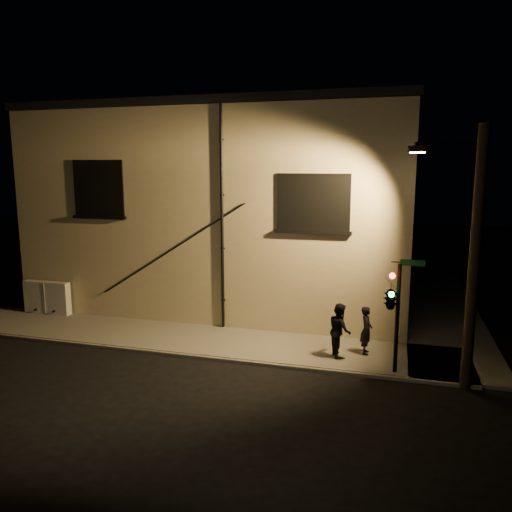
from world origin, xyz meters
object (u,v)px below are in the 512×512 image
(pedestrian_a, at_px, (366,330))
(pedestrian_b, at_px, (340,330))
(traffic_signal, at_px, (391,297))
(streetlamp_pole, at_px, (471,253))
(utility_cabinet, at_px, (47,297))

(pedestrian_a, relative_size, pedestrian_b, 0.91)
(pedestrian_b, relative_size, traffic_signal, 0.51)
(pedestrian_a, bearing_deg, traffic_signal, -155.52)
(pedestrian_a, bearing_deg, streetlamp_pole, -123.06)
(pedestrian_a, height_order, streetlamp_pole, streetlamp_pole)
(utility_cabinet, height_order, pedestrian_b, pedestrian_b)
(pedestrian_b, bearing_deg, pedestrian_a, -82.14)
(utility_cabinet, bearing_deg, traffic_signal, -10.19)
(utility_cabinet, height_order, pedestrian_a, pedestrian_a)
(streetlamp_pole, bearing_deg, traffic_signal, 174.82)
(utility_cabinet, bearing_deg, pedestrian_b, -7.11)
(traffic_signal, bearing_deg, pedestrian_a, 117.85)
(pedestrian_b, height_order, streetlamp_pole, streetlamp_pole)
(pedestrian_a, bearing_deg, utility_cabinet, 81.85)
(traffic_signal, bearing_deg, streetlamp_pole, -5.18)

